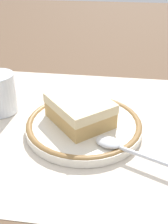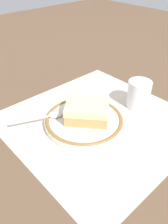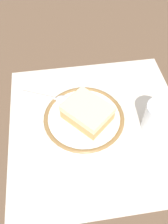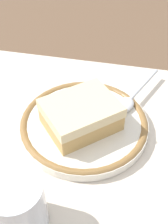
{
  "view_description": "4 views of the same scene",
  "coord_description": "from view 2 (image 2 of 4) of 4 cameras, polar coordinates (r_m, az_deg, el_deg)",
  "views": [
    {
      "loc": [
        -0.09,
        0.4,
        0.27
      ],
      "look_at": [
        -0.03,
        0.02,
        0.03
      ],
      "focal_mm": 45.24,
      "sensor_mm": 36.0,
      "label": 1
    },
    {
      "loc": [
        -0.32,
        -0.3,
        0.35
      ],
      "look_at": [
        -0.03,
        0.02,
        0.03
      ],
      "focal_mm": 36.43,
      "sensor_mm": 36.0,
      "label": 2
    },
    {
      "loc": [
        -0.08,
        -0.3,
        0.46
      ],
      "look_at": [
        -0.03,
        0.02,
        0.03
      ],
      "focal_mm": 37.71,
      "sensor_mm": 36.0,
      "label": 3
    },
    {
      "loc": [
        0.27,
        0.08,
        0.34
      ],
      "look_at": [
        -0.03,
        0.02,
        0.03
      ],
      "focal_mm": 48.53,
      "sensor_mm": 36.0,
      "label": 4
    }
  ],
  "objects": [
    {
      "name": "plate",
      "position": [
        0.55,
        0.0,
        -2.1
      ],
      "size": [
        0.19,
        0.19,
        0.02
      ],
      "color": "silver",
      "rests_on": "placemat"
    },
    {
      "name": "cake_slice",
      "position": [
        0.54,
        0.79,
        0.26
      ],
      "size": [
        0.13,
        0.13,
        0.04
      ],
      "color": "tan",
      "rests_on": "plate"
    },
    {
      "name": "ground_plane",
      "position": [
        0.56,
        3.48,
        -2.38
      ],
      "size": [
        2.4,
        2.4,
        0.0
      ],
      "primitive_type": "plane",
      "color": "brown"
    },
    {
      "name": "cup",
      "position": [
        0.62,
        13.51,
        4.06
      ],
      "size": [
        0.06,
        0.06,
        0.07
      ],
      "color": "silver",
      "rests_on": "placemat"
    },
    {
      "name": "placemat",
      "position": [
        0.56,
        3.49,
        -2.32
      ],
      "size": [
        0.41,
        0.41,
        0.0
      ],
      "primitive_type": "cube",
      "color": "beige",
      "rests_on": "ground_plane"
    },
    {
      "name": "spoon",
      "position": [
        0.56,
        -8.66,
        -0.89
      ],
      "size": [
        0.13,
        0.07,
        0.01
      ],
      "color": "silver",
      "rests_on": "plate"
    }
  ]
}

